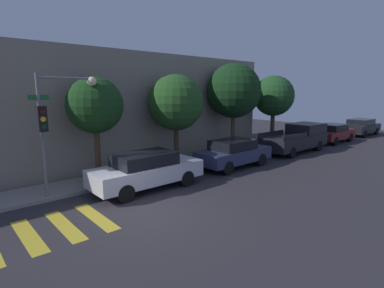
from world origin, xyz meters
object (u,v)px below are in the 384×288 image
(sedan_middle, at_px, (234,153))
(sedan_tail_of_row, at_px, (361,127))
(sedan_near_corner, at_px, (147,170))
(tree_far_end, at_px, (234,91))
(sedan_far_end, at_px, (333,133))
(tree_behind_truck, at_px, (274,96))
(tree_near_corner, at_px, (95,106))
(tree_midblock, at_px, (176,103))
(pickup_truck, at_px, (297,138))
(traffic_light_pole, at_px, (55,113))

(sedan_middle, height_order, sedan_tail_of_row, sedan_tail_of_row)
(sedan_middle, bearing_deg, sedan_near_corner, -180.00)
(sedan_tail_of_row, height_order, tree_far_end, tree_far_end)
(sedan_far_end, relative_size, tree_behind_truck, 0.86)
(tree_near_corner, bearing_deg, tree_far_end, 0.00)
(tree_near_corner, bearing_deg, sedan_far_end, -6.77)
(sedan_middle, xyz_separation_m, tree_far_end, (2.42, 2.18, 3.21))
(sedan_far_end, bearing_deg, tree_midblock, 171.13)
(tree_behind_truck, bearing_deg, pickup_truck, -99.08)
(sedan_far_end, xyz_separation_m, tree_far_end, (-9.42, 2.18, 3.23))
(sedan_middle, bearing_deg, tree_behind_truck, 17.92)
(tree_behind_truck, bearing_deg, sedan_tail_of_row, -11.45)
(pickup_truck, xyz_separation_m, sedan_tail_of_row, (11.12, 0.00, -0.12))
(sedan_middle, xyz_separation_m, tree_midblock, (-2.14, 2.18, 2.61))
(pickup_truck, relative_size, tree_behind_truck, 1.08)
(pickup_truck, bearing_deg, tree_midblock, 165.66)
(traffic_light_pole, distance_m, tree_far_end, 10.92)
(sedan_far_end, xyz_separation_m, sedan_tail_of_row, (5.67, 0.00, 0.02))
(sedan_tail_of_row, height_order, tree_near_corner, tree_near_corner)
(pickup_truck, distance_m, tree_far_end, 5.48)
(sedan_far_end, xyz_separation_m, tree_behind_truck, (-5.10, 2.18, 2.87))
(tree_behind_truck, bearing_deg, sedan_middle, -162.08)
(tree_far_end, bearing_deg, tree_midblock, 180.00)
(sedan_tail_of_row, bearing_deg, sedan_far_end, -180.00)
(sedan_tail_of_row, height_order, tree_midblock, tree_midblock)
(tree_midblock, bearing_deg, sedan_middle, -45.59)
(sedan_near_corner, bearing_deg, tree_far_end, 15.56)
(traffic_light_pole, bearing_deg, sedan_near_corner, -22.76)
(tree_near_corner, bearing_deg, sedan_tail_of_row, -5.19)
(traffic_light_pole, xyz_separation_m, pickup_truck, (14.83, -1.27, -2.30))
(sedan_middle, bearing_deg, traffic_light_pole, 171.46)
(sedan_far_end, bearing_deg, pickup_truck, 180.00)
(tree_behind_truck, bearing_deg, tree_far_end, 180.00)
(pickup_truck, bearing_deg, sedan_tail_of_row, 0.00)
(tree_near_corner, height_order, tree_midblock, tree_midblock)
(tree_near_corner, relative_size, tree_far_end, 0.81)
(sedan_near_corner, distance_m, tree_far_end, 8.74)
(sedan_near_corner, xyz_separation_m, tree_behind_truck, (12.16, 2.18, 2.82))
(sedan_near_corner, bearing_deg, tree_behind_truck, 10.17)
(sedan_near_corner, distance_m, sedan_middle, 5.41)
(sedan_near_corner, height_order, tree_far_end, tree_far_end)
(tree_far_end, bearing_deg, traffic_light_pole, -175.18)
(sedan_middle, bearing_deg, tree_midblock, 134.41)
(tree_behind_truck, bearing_deg, tree_midblock, 180.00)
(sedan_near_corner, height_order, sedan_far_end, sedan_near_corner)
(traffic_light_pole, height_order, sedan_far_end, traffic_light_pole)
(sedan_tail_of_row, xyz_separation_m, tree_midblock, (-19.65, 2.18, 2.61))
(tree_far_end, bearing_deg, tree_near_corner, 180.00)
(sedan_tail_of_row, xyz_separation_m, tree_near_corner, (-24.04, 2.18, 2.60))
(sedan_near_corner, height_order, sedan_middle, sedan_near_corner)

